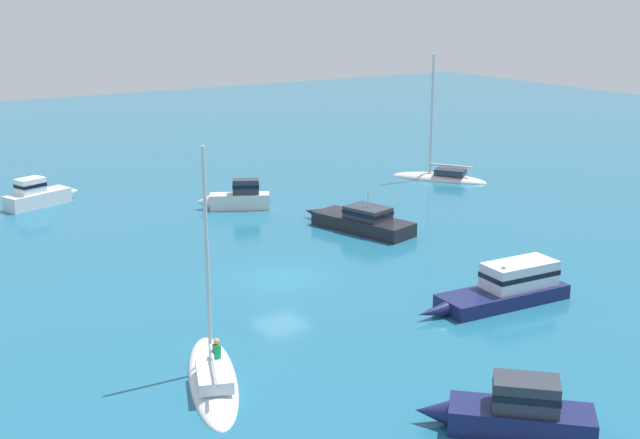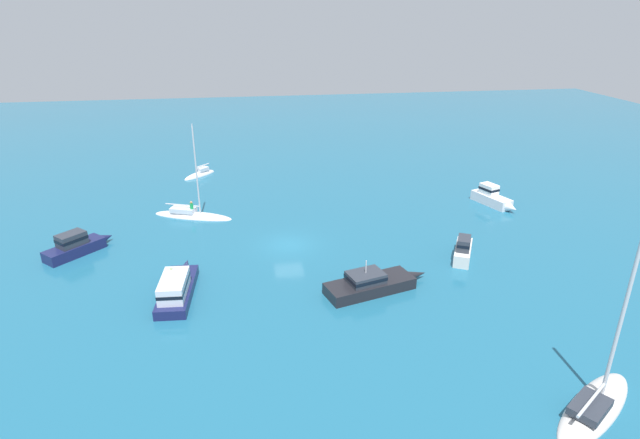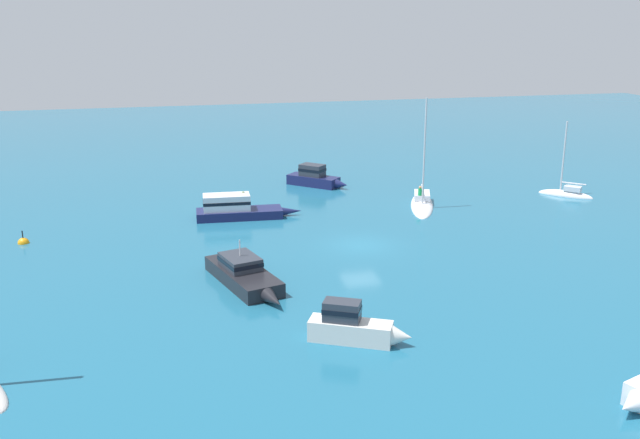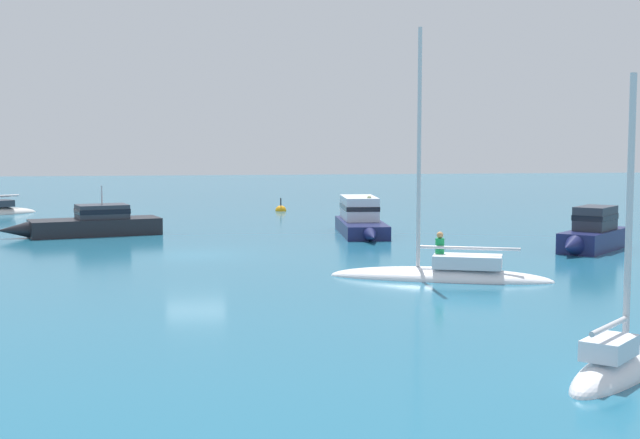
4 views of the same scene
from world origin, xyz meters
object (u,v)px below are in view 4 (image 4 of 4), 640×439
(motor_cruiser_1, at_px, (92,223))
(launch, at_px, (361,219))
(yacht_1, at_px, (617,369))
(sloop, at_px, (443,275))
(channel_buoy, at_px, (281,211))
(motor_cruiser_2, at_px, (592,233))

(motor_cruiser_1, bearing_deg, launch, 159.10)
(yacht_1, bearing_deg, sloop, 45.22)
(yacht_1, bearing_deg, launch, 45.25)
(motor_cruiser_1, height_order, channel_buoy, motor_cruiser_1)
(launch, height_order, motor_cruiser_2, launch)
(launch, relative_size, motor_cruiser_2, 1.58)
(motor_cruiser_1, distance_m, channel_buoy, 17.60)
(sloop, distance_m, launch, 15.28)
(channel_buoy, bearing_deg, motor_cruiser_1, 140.97)
(launch, bearing_deg, yacht_1, 4.00)
(sloop, relative_size, launch, 1.14)
(sloop, distance_m, channel_buoy, 30.29)
(sloop, relative_size, motor_cruiser_1, 1.14)
(motor_cruiser_2, height_order, channel_buoy, motor_cruiser_2)
(yacht_1, xyz_separation_m, motor_cruiser_1, (29.79, 13.88, 0.48))
(channel_buoy, bearing_deg, launch, -169.82)
(motor_cruiser_1, bearing_deg, motor_cruiser_2, 141.22)
(yacht_1, distance_m, motor_cruiser_2, 22.01)
(motor_cruiser_2, bearing_deg, channel_buoy, -109.97)
(yacht_1, bearing_deg, motor_cruiser_2, 21.63)
(sloop, height_order, motor_cruiser_1, sloop)
(motor_cruiser_1, bearing_deg, sloop, 114.19)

